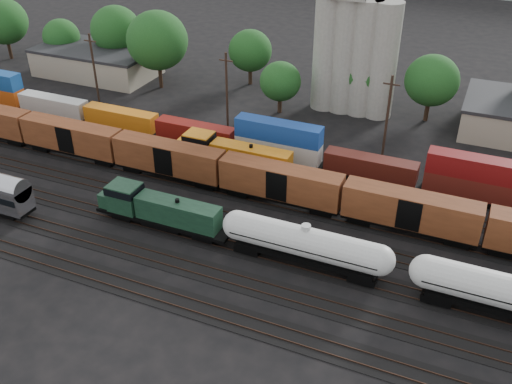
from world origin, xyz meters
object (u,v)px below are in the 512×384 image
at_px(tank_car_a, 305,243).
at_px(green_locomotive, 156,209).
at_px(grain_silo, 354,43).
at_px(orange_locomotive, 230,154).

bearing_deg(tank_car_a, green_locomotive, 180.00).
height_order(green_locomotive, grain_silo, grain_silo).
relative_size(green_locomotive, grain_silo, 0.57).
distance_m(green_locomotive, orange_locomotive, 15.14).
bearing_deg(grain_silo, tank_car_a, -80.97).
xyz_separation_m(tank_car_a, orange_locomotive, (-15.68, 15.00, -0.28)).
height_order(orange_locomotive, grain_silo, grain_silo).
height_order(tank_car_a, grain_silo, grain_silo).
relative_size(tank_car_a, orange_locomotive, 1.02).
relative_size(tank_car_a, grain_silo, 0.63).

